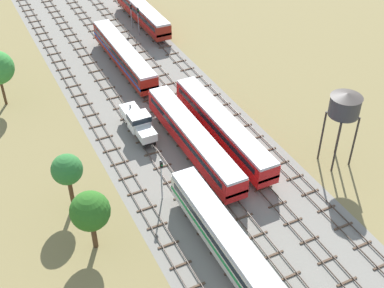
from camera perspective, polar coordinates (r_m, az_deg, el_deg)
The scene contains 19 objects.
ground_plane at distance 79.46m, azimuth -5.66°, elevation 6.04°, with size 480.00×480.00×0.00m, color olive.
ballast_bed at distance 79.46m, azimuth -5.66°, elevation 6.04°, with size 22.16×176.00×0.01m, color gray.
track_far_left at distance 78.09m, azimuth -12.15°, elevation 4.84°, with size 2.40×126.00×0.29m.
track_left at distance 79.02m, azimuth -9.01°, elevation 5.67°, with size 2.40×126.00×0.29m.
track_centre_left at distance 80.20m, azimuth -5.93°, elevation 6.45°, with size 2.40×126.00×0.29m.
track_centre at distance 81.61m, azimuth -2.95°, elevation 7.20°, with size 2.40×126.00×0.29m.
track_centre_right at distance 83.25m, azimuth -0.06°, elevation 7.90°, with size 2.40×126.00×0.29m.
passenger_coach_left_nearest at distance 51.22m, azimuth 4.36°, elevation -11.26°, with size 2.96×22.00×3.80m.
passenger_coach_centre_left_near at distance 64.25m, azimuth 0.11°, elevation 0.65°, with size 2.96×22.00×3.80m.
passenger_coach_centre_mid at distance 66.40m, azimuth 3.41°, elevation 1.94°, with size 2.96×22.00×3.80m.
shunter_loco_left_midfar at distance 68.65m, azimuth -6.00°, elevation 2.49°, with size 2.74×8.46×3.10m.
passenger_coach_centre_left_far at distance 84.22m, azimuth -7.63°, elevation 9.84°, with size 2.96×22.00×3.80m.
diesel_railcar_centre_right_farther at distance 99.35m, azimuth -5.52°, elevation 14.36°, with size 2.96×20.50×3.80m.
water_tower at distance 62.39m, azimuth 16.64°, elevation 4.12°, with size 3.80×3.80×10.06m.
signal_post_nearest at distance 95.08m, azimuth -5.99°, elevation 13.77°, with size 0.28×0.47×5.33m.
signal_post_near at distance 98.40m, azimuth -6.78°, elevation 14.30°, with size 0.28×0.47×4.65m.
signal_post_mid at distance 57.31m, azimuth -3.42°, elevation -3.46°, with size 0.28×0.47×5.68m.
lineside_tree_0 at distance 56.78m, azimuth -13.72°, elevation -2.82°, with size 3.45×3.45×7.13m.
lineside_tree_3 at distance 51.91m, azimuth -11.25°, elevation -7.35°, with size 4.08×4.08×7.13m.
Camera 1 is at (-22.93, -8.18, 40.85)m, focal length 48.01 mm.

